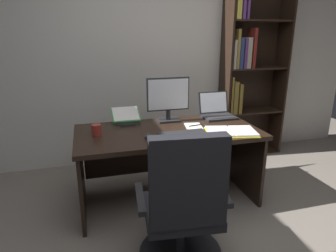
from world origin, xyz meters
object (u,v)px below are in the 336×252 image
at_px(monitor, 168,100).
at_px(notepad, 194,126).
at_px(desk, 166,146).
at_px(pen, 196,125).
at_px(bookshelf, 247,70).
at_px(laptop, 217,112).
at_px(open_binder, 231,132).
at_px(reading_stand_with_book, 126,116).
at_px(coffee_mug, 97,130).
at_px(office_chair, 184,213).
at_px(computer_mouse, 149,136).
at_px(keyboard, 183,134).

height_order(monitor, notepad, monitor).
height_order(desk, pen, pen).
xyz_separation_m(bookshelf, laptop, (-0.67, -0.61, -0.35)).
bearing_deg(open_binder, notepad, 148.54).
height_order(laptop, open_binder, laptop).
xyz_separation_m(monitor, pen, (0.20, -0.26, -0.20)).
bearing_deg(reading_stand_with_book, coffee_mug, -133.30).
xyz_separation_m(bookshelf, pen, (-1.01, -0.88, -0.39)).
bearing_deg(reading_stand_with_book, desk, -38.47).
bearing_deg(office_chair, computer_mouse, 103.13).
distance_m(keyboard, reading_stand_with_book, 0.67).
relative_size(desk, office_chair, 1.65).
xyz_separation_m(computer_mouse, reading_stand_with_book, (-0.12, 0.52, 0.05)).
xyz_separation_m(desk, pen, (0.28, -0.05, 0.20)).
height_order(pen, coffee_mug, coffee_mug).
distance_m(desk, bookshelf, 1.64).
relative_size(office_chair, coffee_mug, 10.45).
relative_size(laptop, open_binder, 0.67).
bearing_deg(pen, desk, 169.55).
distance_m(office_chair, computer_mouse, 0.76).
xyz_separation_m(bookshelf, reading_stand_with_book, (-1.63, -0.56, -0.33)).
xyz_separation_m(computer_mouse, open_binder, (0.74, -0.05, -0.01)).
distance_m(bookshelf, keyboard, 1.67).
distance_m(laptop, pen, 0.43).
bearing_deg(open_binder, keyboard, -173.48).
relative_size(computer_mouse, reading_stand_with_book, 0.38).
relative_size(desk, computer_mouse, 15.97).
bearing_deg(keyboard, pen, 46.11).
bearing_deg(reading_stand_with_book, notepad, -28.05).
relative_size(bookshelf, pen, 16.34).
bearing_deg(monitor, office_chair, -100.60).
relative_size(desk, open_binder, 3.35).
distance_m(laptop, reading_stand_with_book, 0.96).
bearing_deg(office_chair, monitor, 85.53).
bearing_deg(computer_mouse, laptop, 29.28).
xyz_separation_m(desk, notepad, (0.26, -0.05, 0.19)).
bearing_deg(open_binder, computer_mouse, -170.86).
distance_m(desk, pen, 0.35).
height_order(office_chair, coffee_mug, office_chair).
relative_size(monitor, open_binder, 0.89).
bearing_deg(bookshelf, open_binder, -124.20).
bearing_deg(computer_mouse, bookshelf, 35.65).
bearing_deg(reading_stand_with_book, bookshelf, 18.97).
distance_m(bookshelf, pen, 1.39).
height_order(reading_stand_with_book, notepad, reading_stand_with_book).
bearing_deg(pen, reading_stand_with_book, 152.73).
distance_m(desk, coffee_mug, 0.68).
xyz_separation_m(computer_mouse, pen, (0.50, 0.21, -0.01)).
height_order(desk, laptop, laptop).
bearing_deg(computer_mouse, monitor, 57.12).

